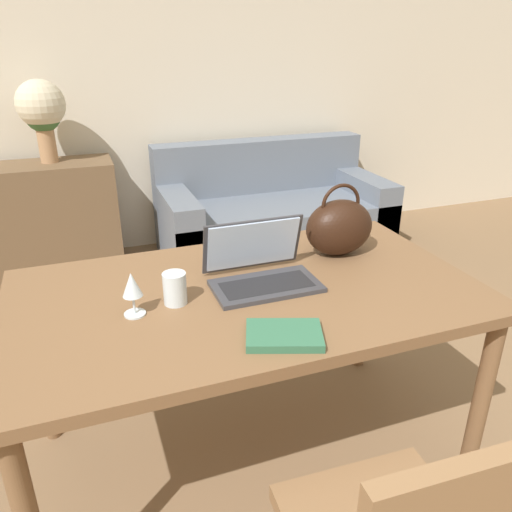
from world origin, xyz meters
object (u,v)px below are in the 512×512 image
(flower_vase, at_px, (41,110))
(handbag, at_px, (339,227))
(wine_glass, at_px, (132,287))
(drinking_glass, at_px, (175,288))
(couch, at_px, (272,216))
(laptop, at_px, (260,266))

(flower_vase, bearing_deg, handbag, -61.04)
(wine_glass, relative_size, handbag, 0.50)
(drinking_glass, bearing_deg, couch, 59.96)
(drinking_glass, height_order, wine_glass, wine_glass)
(couch, relative_size, handbag, 5.84)
(laptop, bearing_deg, flower_vase, 108.83)
(drinking_glass, bearing_deg, wine_glass, -167.21)
(couch, relative_size, flower_vase, 3.18)
(laptop, xyz_separation_m, flower_vase, (-0.71, 2.08, 0.31))
(laptop, bearing_deg, drinking_glass, -169.63)
(handbag, height_order, flower_vase, flower_vase)
(couch, distance_m, wine_glass, 2.39)
(laptop, xyz_separation_m, drinking_glass, (-0.31, -0.06, -0.00))
(laptop, bearing_deg, wine_glass, -168.89)
(couch, xyz_separation_m, flower_vase, (-1.51, 0.21, 0.83))
(drinking_glass, distance_m, flower_vase, 2.20)
(couch, bearing_deg, flower_vase, 172.24)
(drinking_glass, relative_size, wine_glass, 0.74)
(couch, bearing_deg, wine_glass, -122.53)
(couch, relative_size, drinking_glass, 15.81)
(drinking_glass, bearing_deg, laptop, 10.37)
(laptop, distance_m, drinking_glass, 0.32)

